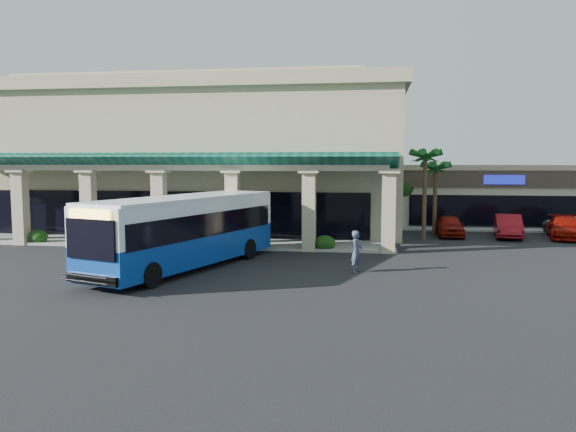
% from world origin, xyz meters
% --- Properties ---
extents(ground, '(110.00, 110.00, 0.00)m').
position_xyz_m(ground, '(0.00, 0.00, 0.00)').
color(ground, black).
extents(main_building, '(30.80, 14.80, 11.35)m').
position_xyz_m(main_building, '(-8.00, 16.00, 5.67)').
color(main_building, tan).
rests_on(main_building, ground).
extents(arcade, '(30.00, 6.20, 5.70)m').
position_xyz_m(arcade, '(-8.00, 6.80, 2.85)').
color(arcade, '#0C4B3B').
rests_on(arcade, ground).
extents(strip_mall, '(22.50, 12.50, 4.90)m').
position_xyz_m(strip_mall, '(18.00, 24.00, 2.45)').
color(strip_mall, beige).
rests_on(strip_mall, ground).
extents(palm_0, '(2.40, 2.40, 6.60)m').
position_xyz_m(palm_0, '(8.50, 11.00, 3.30)').
color(palm_0, '#144C19').
rests_on(palm_0, ground).
extents(palm_1, '(2.40, 2.40, 5.80)m').
position_xyz_m(palm_1, '(9.50, 14.00, 2.90)').
color(palm_1, '#144C19').
rests_on(palm_1, ground).
extents(broadleaf_tree, '(2.60, 2.60, 4.81)m').
position_xyz_m(broadleaf_tree, '(7.50, 19.00, 2.41)').
color(broadleaf_tree, '#14370C').
rests_on(broadleaf_tree, ground).
extents(transit_bus, '(6.69, 12.79, 3.49)m').
position_xyz_m(transit_bus, '(-3.77, -1.00, 1.75)').
color(transit_bus, '#0E3C96').
rests_on(transit_bus, ground).
extents(pedestrian, '(0.65, 0.81, 1.95)m').
position_xyz_m(pedestrian, '(4.38, -0.67, 0.97)').
color(pedestrian, '#3A3F57').
rests_on(pedestrian, ground).
extents(car_silver, '(1.83, 4.38, 1.48)m').
position_xyz_m(car_silver, '(10.42, 13.15, 0.74)').
color(car_silver, maroon).
rests_on(car_silver, ground).
extents(car_white, '(2.34, 4.94, 1.57)m').
position_xyz_m(car_white, '(14.29, 13.03, 0.78)').
color(car_white, maroon).
rests_on(car_white, ground).
extents(car_red, '(3.06, 5.41, 1.48)m').
position_xyz_m(car_red, '(17.96, 13.08, 0.74)').
color(car_red, '#930E05').
rests_on(car_red, ground).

